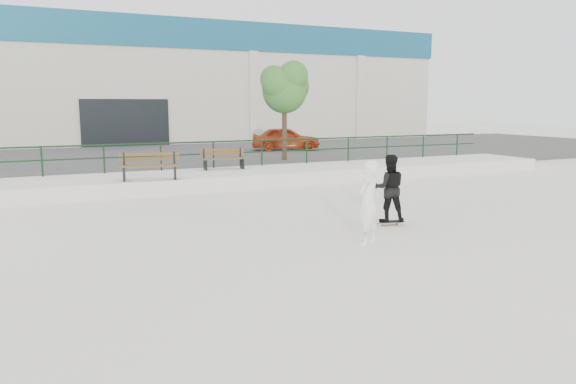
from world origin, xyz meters
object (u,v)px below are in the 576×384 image
red_car (286,139)px  standing_skater (389,188)px  skateboard (388,222)px  tree (285,86)px  bench_left (150,166)px  seated_skater (368,203)px  bench_right (223,159)px

red_car → standing_skater: size_ratio=2.21×
skateboard → tree: bearing=91.3°
standing_skater → bench_left: bearing=-34.4°
red_car → seated_skater: bearing=-179.8°
skateboard → seated_skater: (-1.53, -1.40, 0.81)m
red_car → standing_skater: bearing=-176.5°
skateboard → bench_left: bearing=134.8°
seated_skater → bench_left: bearing=-100.6°
tree → skateboard: (-2.45, -11.07, -3.60)m
tree → skateboard: bearing=-102.5°
red_car → standing_skater: 16.48m
red_car → bench_right: bearing=159.9°
red_car → skateboard: size_ratio=4.46×
bench_left → tree: 8.26m
standing_skater → skateboard: bearing=24.7°
bench_left → bench_right: bearing=41.9°
red_car → skateboard: 16.51m
bench_right → tree: 5.04m
bench_right → standing_skater: standing_skater is taller
bench_left → tree: size_ratio=0.47×
bench_left → standing_skater: size_ratio=1.21×
standing_skater → seated_skater: 2.08m
skateboard → standing_skater: standing_skater is taller
tree → skateboard: size_ratio=5.25×
bench_left → skateboard: 8.31m
tree → standing_skater: tree is taller
bench_left → tree: tree is taller
tree → red_car: size_ratio=1.18×
bench_right → standing_skater: bearing=-76.9°
bench_right → seated_skater: size_ratio=0.97×
bench_left → red_car: red_car is taller
tree → red_car: tree is taller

